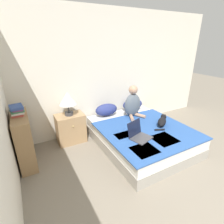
# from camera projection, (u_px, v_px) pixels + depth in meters

# --- Properties ---
(wall_back) EXTENTS (5.24, 0.05, 2.55)m
(wall_back) POSITION_uv_depth(u_px,v_px,m) (113.00, 73.00, 3.84)
(wall_back) COLOR silver
(wall_back) RESTS_ON ground_plane
(bed) EXTENTS (1.58, 1.92, 0.41)m
(bed) POSITION_uv_depth(u_px,v_px,m) (140.00, 135.00, 3.44)
(bed) COLOR #9E998E
(bed) RESTS_ON ground_plane
(pillow_near) EXTENTS (0.50, 0.29, 0.25)m
(pillow_near) POSITION_uv_depth(u_px,v_px,m) (106.00, 110.00, 3.80)
(pillow_near) COLOR navy
(pillow_near) RESTS_ON bed
(pillow_far) EXTENTS (0.50, 0.29, 0.25)m
(pillow_far) POSITION_uv_depth(u_px,v_px,m) (133.00, 104.00, 4.10)
(pillow_far) COLOR navy
(pillow_far) RESTS_ON bed
(person_sitting) EXTENTS (0.39, 0.37, 0.67)m
(person_sitting) POSITION_uv_depth(u_px,v_px,m) (133.00, 104.00, 3.70)
(person_sitting) COLOR slate
(person_sitting) RESTS_ON bed
(cat_tabby) EXTENTS (0.47, 0.36, 0.17)m
(cat_tabby) POSITION_uv_depth(u_px,v_px,m) (162.00, 121.00, 3.37)
(cat_tabby) COLOR black
(cat_tabby) RESTS_ON bed
(laptop_open) EXTENTS (0.41, 0.40, 0.27)m
(laptop_open) POSITION_uv_depth(u_px,v_px,m) (139.00, 135.00, 2.94)
(laptop_open) COLOR #424247
(laptop_open) RESTS_ON bed
(nightstand) EXTENTS (0.55, 0.39, 0.59)m
(nightstand) POSITION_uv_depth(u_px,v_px,m) (71.00, 128.00, 3.51)
(nightstand) COLOR tan
(nightstand) RESTS_ON ground_plane
(table_lamp) EXTENTS (0.33, 0.33, 0.46)m
(table_lamp) POSITION_uv_depth(u_px,v_px,m) (68.00, 99.00, 3.28)
(table_lamp) COLOR #38383D
(table_lamp) RESTS_ON nightstand
(bookshelf) EXTENTS (0.24, 0.78, 0.87)m
(bookshelf) POSITION_uv_depth(u_px,v_px,m) (24.00, 140.00, 2.85)
(bookshelf) COLOR #99754C
(bookshelf) RESTS_ON ground_plane
(book_stack_top) EXTENTS (0.21, 0.25, 0.16)m
(book_stack_top) POSITION_uv_depth(u_px,v_px,m) (17.00, 110.00, 2.65)
(book_stack_top) COLOR #B24238
(book_stack_top) RESTS_ON bookshelf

